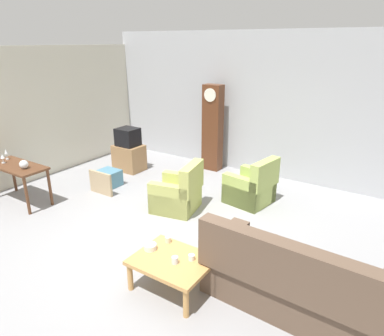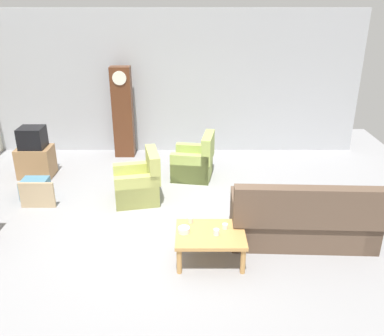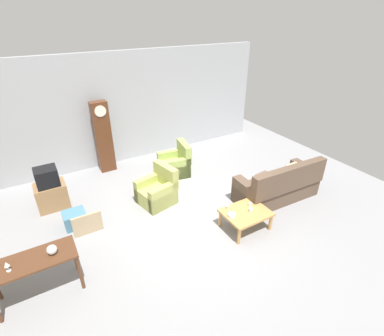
{
  "view_description": "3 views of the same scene",
  "coord_description": "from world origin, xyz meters",
  "px_view_note": "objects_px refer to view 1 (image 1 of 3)",
  "views": [
    {
      "loc": [
        2.87,
        -3.81,
        2.96
      ],
      "look_at": [
        0.07,
        0.45,
        1.09
      ],
      "focal_mm": 32.47,
      "sensor_mm": 36.0,
      "label": 1
    },
    {
      "loc": [
        0.4,
        -5.75,
        3.44
      ],
      "look_at": [
        0.4,
        0.27,
        0.9
      ],
      "focal_mm": 38.41,
      "sensor_mm": 36.0,
      "label": 2
    },
    {
      "loc": [
        -2.8,
        -4.52,
        4.16
      ],
      "look_at": [
        0.17,
        0.53,
        0.93
      ],
      "focal_mm": 27.07,
      "sensor_mm": 36.0,
      "label": 3
    }
  ],
  "objects_px": {
    "armchair_olive_far": "(252,188)",
    "wine_glass_mid": "(3,157)",
    "bowl_white_stacked": "(150,247)",
    "grandfather_clock": "(213,128)",
    "coffee_table_wood": "(172,263)",
    "tv_crt": "(128,137)",
    "framed_picture_leaning": "(101,183)",
    "armchair_olive_near": "(178,194)",
    "couch_floral": "(293,285)",
    "console_table_dark": "(17,170)",
    "glass_dome_cloche": "(24,164)",
    "tv_stand_cabinet": "(129,158)",
    "cup_blue_rimmed": "(175,260)",
    "storage_box_blue": "(109,178)",
    "wine_glass_tall": "(6,153)",
    "cup_white_porcelain": "(191,257)",
    "cup_cream_tall": "(168,240)"
  },
  "relations": [
    {
      "from": "bowl_white_stacked",
      "to": "grandfather_clock",
      "type": "bearing_deg",
      "value": 109.51
    },
    {
      "from": "coffee_table_wood",
      "to": "tv_crt",
      "type": "relative_size",
      "value": 2.0
    },
    {
      "from": "couch_floral",
      "to": "console_table_dark",
      "type": "distance_m",
      "value": 5.36
    },
    {
      "from": "armchair_olive_near",
      "to": "cup_white_porcelain",
      "type": "xyz_separation_m",
      "value": [
        1.42,
        -1.71,
        0.15
      ]
    },
    {
      "from": "cup_cream_tall",
      "to": "armchair_olive_near",
      "type": "bearing_deg",
      "value": 121.23
    },
    {
      "from": "tv_stand_cabinet",
      "to": "wine_glass_tall",
      "type": "relative_size",
      "value": 3.14
    },
    {
      "from": "framed_picture_leaning",
      "to": "couch_floral",
      "type": "bearing_deg",
      "value": -14.09
    },
    {
      "from": "cup_white_porcelain",
      "to": "wine_glass_mid",
      "type": "bearing_deg",
      "value": 177.04
    },
    {
      "from": "grandfather_clock",
      "to": "cup_white_porcelain",
      "type": "distance_m",
      "value": 4.47
    },
    {
      "from": "console_table_dark",
      "to": "tv_stand_cabinet",
      "type": "distance_m",
      "value": 2.57
    },
    {
      "from": "storage_box_blue",
      "to": "bowl_white_stacked",
      "type": "bearing_deg",
      "value": -34.64
    },
    {
      "from": "coffee_table_wood",
      "to": "bowl_white_stacked",
      "type": "xyz_separation_m",
      "value": [
        -0.37,
        0.01,
        0.1
      ]
    },
    {
      "from": "armchair_olive_far",
      "to": "tv_crt",
      "type": "height_order",
      "value": "tv_crt"
    },
    {
      "from": "console_table_dark",
      "to": "tv_stand_cabinet",
      "type": "height_order",
      "value": "console_table_dark"
    },
    {
      "from": "armchair_olive_far",
      "to": "wine_glass_mid",
      "type": "height_order",
      "value": "wine_glass_mid"
    },
    {
      "from": "cup_white_porcelain",
      "to": "wine_glass_mid",
      "type": "relative_size",
      "value": 0.44
    },
    {
      "from": "console_table_dark",
      "to": "wine_glass_tall",
      "type": "bearing_deg",
      "value": 168.28
    },
    {
      "from": "grandfather_clock",
      "to": "cup_cream_tall",
      "type": "distance_m",
      "value": 4.13
    },
    {
      "from": "cup_blue_rimmed",
      "to": "wine_glass_tall",
      "type": "distance_m",
      "value": 4.55
    },
    {
      "from": "glass_dome_cloche",
      "to": "wine_glass_tall",
      "type": "bearing_deg",
      "value": 171.38
    },
    {
      "from": "console_table_dark",
      "to": "grandfather_clock",
      "type": "xyz_separation_m",
      "value": [
        2.16,
        3.66,
        0.37
      ]
    },
    {
      "from": "framed_picture_leaning",
      "to": "tv_stand_cabinet",
      "type": "bearing_deg",
      "value": 109.7
    },
    {
      "from": "tv_stand_cabinet",
      "to": "cup_blue_rimmed",
      "type": "xyz_separation_m",
      "value": [
        3.52,
        -2.95,
        0.16
      ]
    },
    {
      "from": "grandfather_clock",
      "to": "cup_blue_rimmed",
      "type": "xyz_separation_m",
      "value": [
        1.88,
        -4.12,
        -0.56
      ]
    },
    {
      "from": "coffee_table_wood",
      "to": "wine_glass_mid",
      "type": "height_order",
      "value": "wine_glass_mid"
    },
    {
      "from": "armchair_olive_far",
      "to": "grandfather_clock",
      "type": "distance_m",
      "value": 2.15
    },
    {
      "from": "framed_picture_leaning",
      "to": "coffee_table_wood",
      "type": "bearing_deg",
      "value": -27.37
    },
    {
      "from": "couch_floral",
      "to": "bowl_white_stacked",
      "type": "relative_size",
      "value": 13.1
    },
    {
      "from": "grandfather_clock",
      "to": "tv_crt",
      "type": "height_order",
      "value": "grandfather_clock"
    },
    {
      "from": "cup_white_porcelain",
      "to": "wine_glass_mid",
      "type": "height_order",
      "value": "wine_glass_mid"
    },
    {
      "from": "cup_white_porcelain",
      "to": "wine_glass_tall",
      "type": "relative_size",
      "value": 0.36
    },
    {
      "from": "bowl_white_stacked",
      "to": "armchair_olive_near",
      "type": "bearing_deg",
      "value": 115.14
    },
    {
      "from": "armchair_olive_far",
      "to": "coffee_table_wood",
      "type": "bearing_deg",
      "value": -85.92
    },
    {
      "from": "grandfather_clock",
      "to": "wine_glass_mid",
      "type": "bearing_deg",
      "value": -123.53
    },
    {
      "from": "coffee_table_wood",
      "to": "storage_box_blue",
      "type": "xyz_separation_m",
      "value": [
        -3.13,
        1.93,
        -0.19
      ]
    },
    {
      "from": "armchair_olive_near",
      "to": "coffee_table_wood",
      "type": "bearing_deg",
      "value": -56.34
    },
    {
      "from": "armchair_olive_far",
      "to": "tv_stand_cabinet",
      "type": "height_order",
      "value": "armchair_olive_far"
    },
    {
      "from": "bowl_white_stacked",
      "to": "wine_glass_tall",
      "type": "distance_m",
      "value": 4.1
    },
    {
      "from": "armchair_olive_far",
      "to": "glass_dome_cloche",
      "type": "relative_size",
      "value": 5.81
    },
    {
      "from": "cup_cream_tall",
      "to": "wine_glass_mid",
      "type": "height_order",
      "value": "wine_glass_mid"
    },
    {
      "from": "coffee_table_wood",
      "to": "framed_picture_leaning",
      "type": "relative_size",
      "value": 1.6
    },
    {
      "from": "bowl_white_stacked",
      "to": "glass_dome_cloche",
      "type": "bearing_deg",
      "value": 173.48
    },
    {
      "from": "framed_picture_leaning",
      "to": "wine_glass_tall",
      "type": "height_order",
      "value": "wine_glass_tall"
    },
    {
      "from": "tv_crt",
      "to": "cup_blue_rimmed",
      "type": "xyz_separation_m",
      "value": [
        3.52,
        -2.95,
        -0.36
      ]
    },
    {
      "from": "tv_stand_cabinet",
      "to": "cup_cream_tall",
      "type": "bearing_deg",
      "value": -39.69
    },
    {
      "from": "coffee_table_wood",
      "to": "tv_crt",
      "type": "height_order",
      "value": "tv_crt"
    },
    {
      "from": "couch_floral",
      "to": "cup_white_porcelain",
      "type": "bearing_deg",
      "value": -164.64
    },
    {
      "from": "armchair_olive_near",
      "to": "bowl_white_stacked",
      "type": "distance_m",
      "value": 2.0
    },
    {
      "from": "framed_picture_leaning",
      "to": "wine_glass_mid",
      "type": "relative_size",
      "value": 3.4
    },
    {
      "from": "tv_stand_cabinet",
      "to": "framed_picture_leaning",
      "type": "height_order",
      "value": "tv_stand_cabinet"
    }
  ]
}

